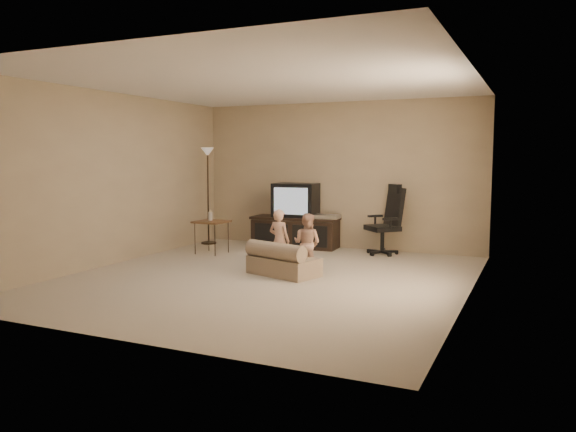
% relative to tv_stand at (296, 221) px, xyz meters
% --- Properties ---
extents(floor, '(5.50, 5.50, 0.00)m').
position_rel_tv_stand_xyz_m(floor, '(0.67, -2.49, -0.46)').
color(floor, '#C1B099').
rests_on(floor, ground).
extents(room_shell, '(5.50, 5.50, 5.50)m').
position_rel_tv_stand_xyz_m(room_shell, '(0.67, -2.49, 1.06)').
color(room_shell, white).
rests_on(room_shell, floor).
extents(tv_stand, '(1.58, 0.65, 1.11)m').
position_rel_tv_stand_xyz_m(tv_stand, '(0.00, 0.00, 0.00)').
color(tv_stand, black).
rests_on(tv_stand, floor).
extents(office_chair, '(0.74, 0.74, 1.13)m').
position_rel_tv_stand_xyz_m(office_chair, '(1.63, -0.09, -0.05)').
color(office_chair, black).
rests_on(office_chair, floor).
extents(side_table, '(0.50, 0.50, 0.72)m').
position_rel_tv_stand_xyz_m(side_table, '(-0.99, -1.18, 0.06)').
color(side_table, brown).
rests_on(side_table, floor).
extents(floor_lamp, '(0.27, 0.27, 1.74)m').
position_rel_tv_stand_xyz_m(floor_lamp, '(-1.59, -0.32, 0.80)').
color(floor_lamp, '#2E2114').
rests_on(floor_lamp, floor).
extents(child_sofa, '(1.04, 0.77, 0.45)m').
position_rel_tv_stand_xyz_m(child_sofa, '(0.77, -2.26, -0.28)').
color(child_sofa, tan).
rests_on(child_sofa, floor).
extents(toddler_left, '(0.35, 0.28, 0.87)m').
position_rel_tv_stand_xyz_m(toddler_left, '(0.66, -2.09, -0.03)').
color(toddler_left, tan).
rests_on(toddler_left, floor).
extents(toddler_right, '(0.41, 0.25, 0.82)m').
position_rel_tv_stand_xyz_m(toddler_right, '(1.02, -1.99, -0.05)').
color(toddler_right, tan).
rests_on(toddler_right, floor).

